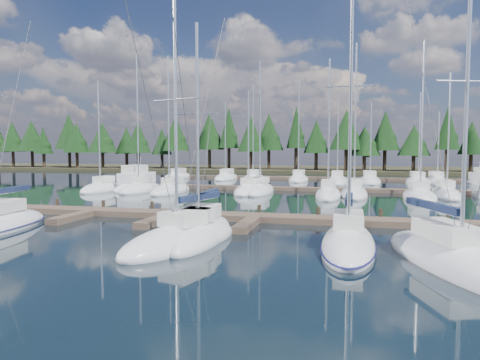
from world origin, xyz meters
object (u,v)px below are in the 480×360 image
(front_sailboat_2, at_px, (183,239))
(front_sailboat_3, at_px, (201,234))
(main_dock, at_px, (254,219))
(front_sailboat_5, at_px, (453,260))
(front_sailboat_4, at_px, (348,243))
(motor_yacht_left, at_px, (137,185))

(front_sailboat_2, height_order, front_sailboat_3, front_sailboat_2)
(main_dock, relative_size, front_sailboat_5, 3.33)
(front_sailboat_2, xyz_separation_m, front_sailboat_4, (7.94, 1.00, 0.01))
(motor_yacht_left, bearing_deg, front_sailboat_2, -58.80)
(front_sailboat_5, xyz_separation_m, motor_yacht_left, (-28.34, 28.20, 0.25))
(front_sailboat_2, relative_size, front_sailboat_5, 0.97)
(front_sailboat_3, height_order, motor_yacht_left, front_sailboat_3)
(main_dock, xyz_separation_m, front_sailboat_4, (5.89, -6.50, 0.09))
(motor_yacht_left, bearing_deg, front_sailboat_5, -44.86)
(motor_yacht_left, bearing_deg, front_sailboat_3, -56.63)
(front_sailboat_2, bearing_deg, main_dock, 74.73)
(front_sailboat_2, height_order, front_sailboat_4, front_sailboat_4)
(front_sailboat_2, relative_size, motor_yacht_left, 1.34)
(front_sailboat_4, bearing_deg, motor_yacht_left, 133.05)
(front_sailboat_3, bearing_deg, front_sailboat_4, -4.30)
(front_sailboat_3, distance_m, motor_yacht_left, 30.48)
(main_dock, xyz_separation_m, front_sailboat_3, (-1.64, -5.94, 0.08))
(front_sailboat_4, xyz_separation_m, motor_yacht_left, (-24.30, 26.02, 0.23))
(main_dock, distance_m, front_sailboat_5, 13.20)
(front_sailboat_3, relative_size, motor_yacht_left, 1.23)
(front_sailboat_4, xyz_separation_m, front_sailboat_5, (4.04, -2.19, -0.01))
(front_sailboat_3, bearing_deg, motor_yacht_left, 123.37)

